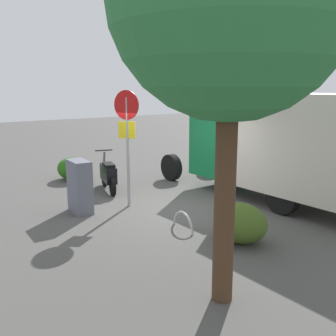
# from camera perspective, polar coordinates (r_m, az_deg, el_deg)

# --- Properties ---
(ground_plane) EXTENTS (60.00, 60.00, 0.00)m
(ground_plane) POSITION_cam_1_polar(r_m,az_deg,el_deg) (10.47, 1.32, -5.81)
(ground_plane) COLOR #4D4B48
(box_truck_near) EXTENTS (7.55, 2.25, 2.99)m
(box_truck_near) POSITION_cam_1_polar(r_m,az_deg,el_deg) (11.07, 17.51, 3.32)
(box_truck_near) COLOR black
(box_truck_near) RESTS_ON ground
(motorcycle) EXTENTS (1.76, 0.77, 1.20)m
(motorcycle) POSITION_cam_1_polar(r_m,az_deg,el_deg) (12.14, -8.71, -0.94)
(motorcycle) COLOR black
(motorcycle) RESTS_ON ground
(stop_sign) EXTENTS (0.71, 0.33, 3.08)m
(stop_sign) POSITION_cam_1_polar(r_m,az_deg,el_deg) (10.25, -5.98, 5.51)
(stop_sign) COLOR #9E9EA3
(stop_sign) RESTS_ON ground
(utility_cabinet) EXTENTS (0.83, 0.47, 1.35)m
(utility_cabinet) POSITION_cam_1_polar(r_m,az_deg,el_deg) (10.19, -12.74, -2.65)
(utility_cabinet) COLOR slate
(utility_cabinet) RESTS_ON ground
(bike_rack_hoop) EXTENTS (0.85, 0.18, 0.85)m
(bike_rack_hoop) POSITION_cam_1_polar(r_m,az_deg,el_deg) (8.93, 2.20, -8.94)
(bike_rack_hoop) COLOR #B7B7BC
(bike_rack_hoop) RESTS_ON ground
(shrub_near_sign) EXTENTS (1.20, 0.98, 0.82)m
(shrub_near_sign) POSITION_cam_1_polar(r_m,az_deg,el_deg) (8.26, 10.45, -7.85)
(shrub_near_sign) COLOR #415A1F
(shrub_near_sign) RESTS_ON ground
(shrub_mid_verge) EXTENTS (1.13, 0.93, 0.77)m
(shrub_mid_verge) POSITION_cam_1_polar(r_m,az_deg,el_deg) (13.93, -13.89, -0.09)
(shrub_mid_verge) COLOR #246114
(shrub_mid_verge) RESTS_ON ground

